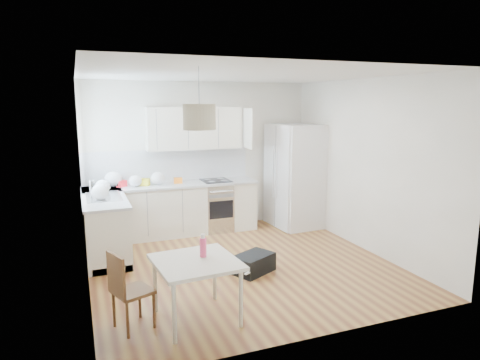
# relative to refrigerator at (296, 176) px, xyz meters

# --- Properties ---
(floor) EXTENTS (4.20, 4.20, 0.00)m
(floor) POSITION_rel_refrigerator_xyz_m (-1.70, -1.54, -0.97)
(floor) COLOR brown
(floor) RESTS_ON ground
(ceiling) EXTENTS (4.20, 4.20, 0.00)m
(ceiling) POSITION_rel_refrigerator_xyz_m (-1.70, -1.54, 1.73)
(ceiling) COLOR white
(ceiling) RESTS_ON wall_back
(wall_back) EXTENTS (4.20, 0.00, 4.20)m
(wall_back) POSITION_rel_refrigerator_xyz_m (-1.70, 0.56, 0.38)
(wall_back) COLOR beige
(wall_back) RESTS_ON floor
(wall_left) EXTENTS (0.00, 4.20, 4.20)m
(wall_left) POSITION_rel_refrigerator_xyz_m (-3.80, -1.54, 0.38)
(wall_left) COLOR beige
(wall_left) RESTS_ON floor
(wall_right) EXTENTS (0.00, 4.20, 4.20)m
(wall_right) POSITION_rel_refrigerator_xyz_m (0.40, -1.54, 0.38)
(wall_right) COLOR beige
(wall_right) RESTS_ON floor
(window_glassblock) EXTENTS (0.02, 1.00, 1.00)m
(window_glassblock) POSITION_rel_refrigerator_xyz_m (-3.79, -0.39, 0.78)
(window_glassblock) COLOR #BFE0F9
(window_glassblock) RESTS_ON wall_left
(cabinets_back) EXTENTS (3.00, 0.60, 0.88)m
(cabinets_back) POSITION_rel_refrigerator_xyz_m (-2.30, 0.26, -0.53)
(cabinets_back) COLOR white
(cabinets_back) RESTS_ON floor
(cabinets_left) EXTENTS (0.60, 1.80, 0.88)m
(cabinets_left) POSITION_rel_refrigerator_xyz_m (-3.50, -0.34, -0.53)
(cabinets_left) COLOR white
(cabinets_left) RESTS_ON floor
(counter_back) EXTENTS (3.02, 0.64, 0.04)m
(counter_back) POSITION_rel_refrigerator_xyz_m (-2.30, 0.26, -0.07)
(counter_back) COLOR #BABDC0
(counter_back) RESTS_ON cabinets_back
(counter_left) EXTENTS (0.64, 1.82, 0.04)m
(counter_left) POSITION_rel_refrigerator_xyz_m (-3.50, -0.34, -0.07)
(counter_left) COLOR #BABDC0
(counter_left) RESTS_ON cabinets_left
(backsplash_back) EXTENTS (3.00, 0.01, 0.58)m
(backsplash_back) POSITION_rel_refrigerator_xyz_m (-2.30, 0.55, 0.24)
(backsplash_back) COLOR white
(backsplash_back) RESTS_ON wall_back
(backsplash_left) EXTENTS (0.01, 1.80, 0.58)m
(backsplash_left) POSITION_rel_refrigerator_xyz_m (-3.80, -0.34, 0.24)
(backsplash_left) COLOR white
(backsplash_left) RESTS_ON wall_left
(upper_cabinets) EXTENTS (1.70, 0.32, 0.75)m
(upper_cabinets) POSITION_rel_refrigerator_xyz_m (-1.85, 0.40, 0.91)
(upper_cabinets) COLOR white
(upper_cabinets) RESTS_ON wall_back
(range_oven) EXTENTS (0.50, 0.61, 0.88)m
(range_oven) POSITION_rel_refrigerator_xyz_m (-1.50, 0.26, -0.53)
(range_oven) COLOR silver
(range_oven) RESTS_ON floor
(sink) EXTENTS (0.50, 0.80, 0.16)m
(sink) POSITION_rel_refrigerator_xyz_m (-3.50, -0.39, -0.05)
(sink) COLOR silver
(sink) RESTS_ON counter_left
(refrigerator) EXTENTS (0.97, 1.02, 1.93)m
(refrigerator) POSITION_rel_refrigerator_xyz_m (0.00, 0.00, 0.00)
(refrigerator) COLOR white
(refrigerator) RESTS_ON floor
(dining_table) EXTENTS (0.92, 0.92, 0.67)m
(dining_table) POSITION_rel_refrigerator_xyz_m (-2.73, -2.85, -0.36)
(dining_table) COLOR beige
(dining_table) RESTS_ON floor
(dining_chair) EXTENTS (0.46, 0.46, 0.84)m
(dining_chair) POSITION_rel_refrigerator_xyz_m (-3.39, -2.78, -0.54)
(dining_chair) COLOR #533419
(dining_chair) RESTS_ON floor
(drink_bottle) EXTENTS (0.09, 0.09, 0.26)m
(drink_bottle) POSITION_rel_refrigerator_xyz_m (-2.63, -2.77, -0.16)
(drink_bottle) COLOR #E74071
(drink_bottle) RESTS_ON dining_table
(gym_bag) EXTENTS (0.66, 0.58, 0.26)m
(gym_bag) POSITION_rel_refrigerator_xyz_m (-1.65, -1.87, -0.84)
(gym_bag) COLOR black
(gym_bag) RESTS_ON floor
(pendant_lamp) EXTENTS (0.42, 0.42, 0.27)m
(pendant_lamp) POSITION_rel_refrigerator_xyz_m (-2.62, -2.66, 1.21)
(pendant_lamp) COLOR #C0B394
(pendant_lamp) RESTS_ON ceiling
(grocery_bag_a) EXTENTS (0.29, 0.25, 0.26)m
(grocery_bag_a) POSITION_rel_refrigerator_xyz_m (-3.30, 0.33, 0.09)
(grocery_bag_a) COLOR white
(grocery_bag_a) RESTS_ON counter_back
(grocery_bag_b) EXTENTS (0.22, 0.19, 0.20)m
(grocery_bag_b) POSITION_rel_refrigerator_xyz_m (-2.95, 0.22, 0.05)
(grocery_bag_b) COLOR white
(grocery_bag_b) RESTS_ON counter_back
(grocery_bag_c) EXTENTS (0.25, 0.21, 0.22)m
(grocery_bag_c) POSITION_rel_refrigerator_xyz_m (-2.55, 0.27, 0.06)
(grocery_bag_c) COLOR white
(grocery_bag_c) RESTS_ON counter_back
(grocery_bag_d) EXTENTS (0.23, 0.20, 0.21)m
(grocery_bag_d) POSITION_rel_refrigerator_xyz_m (-3.50, -0.11, 0.06)
(grocery_bag_d) COLOR white
(grocery_bag_d) RESTS_ON counter_back
(grocery_bag_e) EXTENTS (0.26, 0.22, 0.23)m
(grocery_bag_e) POSITION_rel_refrigerator_xyz_m (-3.56, -0.59, 0.07)
(grocery_bag_e) COLOR white
(grocery_bag_e) RESTS_ON counter_left
(snack_orange) EXTENTS (0.16, 0.11, 0.10)m
(snack_orange) POSITION_rel_refrigerator_xyz_m (-2.20, 0.27, 0.00)
(snack_orange) COLOR orange
(snack_orange) RESTS_ON counter_back
(snack_yellow) EXTENTS (0.21, 0.19, 0.12)m
(snack_yellow) POSITION_rel_refrigerator_xyz_m (-2.79, 0.28, 0.01)
(snack_yellow) COLOR yellow
(snack_yellow) RESTS_ON counter_back
(snack_red) EXTENTS (0.19, 0.17, 0.11)m
(snack_red) POSITION_rel_refrigerator_xyz_m (-3.17, 0.30, 0.01)
(snack_red) COLOR red
(snack_red) RESTS_ON counter_back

